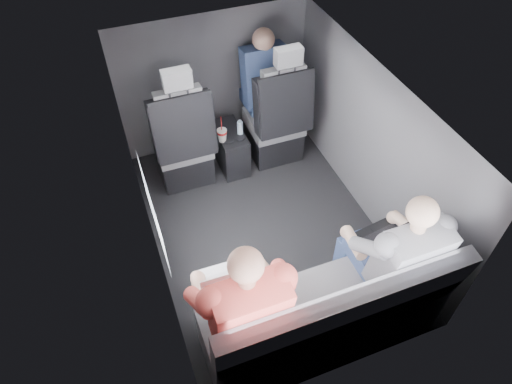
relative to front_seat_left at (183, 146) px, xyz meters
name	(u,v)px	position (x,y,z in m)	size (l,w,h in m)	color
floor	(264,229)	(0.45, -0.84, -0.40)	(2.60, 2.60, 0.00)	black
ceiling	(267,96)	(0.45, -0.84, 0.95)	(2.60, 2.60, 0.00)	#B2B2AD
panel_left	(147,204)	(-0.45, -0.84, 0.27)	(0.02, 2.60, 1.35)	#56565B
panel_right	(370,144)	(1.35, -0.84, 0.27)	(0.02, 2.60, 1.35)	#56565B
panel_front	(214,82)	(0.45, 0.46, 0.27)	(1.80, 0.02, 1.35)	#56565B
panel_back	(351,320)	(0.45, -2.14, 0.27)	(1.80, 0.02, 1.35)	#56565B
side_window	(153,212)	(-0.43, -1.14, 0.50)	(0.02, 0.75, 0.42)	white
seatbelt	(286,97)	(0.90, -0.17, 0.40)	(0.05, 0.01, 0.65)	black
front_seat_left	(183,146)	(0.00, 0.00, 0.00)	(0.52, 0.58, 1.26)	black
front_seat_right	(276,123)	(0.90, 0.00, 0.00)	(0.52, 0.58, 1.26)	black
center_console	(230,148)	(0.45, 0.04, -0.20)	(0.24, 0.48, 0.41)	black
rear_bench	(324,316)	(0.45, -1.90, -0.09)	(1.60, 0.57, 0.92)	slate
soda_cup	(222,135)	(0.35, -0.06, 0.07)	(0.09, 0.09, 0.27)	white
water_bottle	(240,128)	(0.53, -0.02, 0.07)	(0.05, 0.05, 0.15)	#9CC0D3
laptop_white	(225,283)	(-0.13, -1.63, 0.23)	(0.33, 0.31, 0.24)	silver
laptop_black	(388,237)	(1.00, -1.68, 0.23)	(0.35, 0.33, 0.23)	black
passenger_rear_left	(241,304)	(-0.09, -1.81, 0.25)	(0.54, 0.65, 1.28)	#343338
passenger_rear_right	(392,254)	(0.94, -1.81, 0.24)	(0.52, 0.63, 1.25)	navy
passenger_front_right	(263,78)	(0.86, 0.26, 0.35)	(0.39, 0.39, 0.79)	navy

